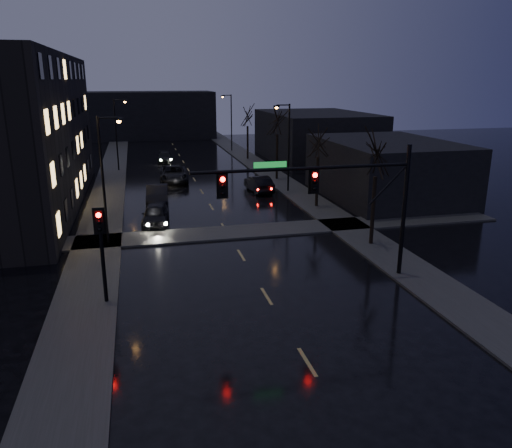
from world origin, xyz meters
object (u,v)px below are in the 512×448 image
oncoming_car_b (157,195)px  lead_car (259,184)px  oncoming_car_a (155,215)px  oncoming_car_c (174,174)px  oncoming_car_d (165,157)px

oncoming_car_b → lead_car: bearing=21.0°
oncoming_car_a → oncoming_car_b: size_ratio=0.88×
oncoming_car_a → oncoming_car_c: (2.48, 15.36, 0.08)m
oncoming_car_a → oncoming_car_b: bearing=92.6°
oncoming_car_c → oncoming_car_b: bearing=-100.6°
oncoming_car_a → oncoming_car_c: bearing=87.6°
oncoming_car_d → oncoming_car_a: bearing=-91.3°
oncoming_car_a → oncoming_car_d: bearing=91.9°
oncoming_car_d → lead_car: bearing=-65.4°
oncoming_car_c → oncoming_car_d: size_ratio=1.31×
oncoming_car_c → oncoming_car_a: bearing=-97.5°
oncoming_car_c → oncoming_car_d: oncoming_car_c is taller
oncoming_car_a → lead_car: 13.23m
oncoming_car_b → lead_car: size_ratio=1.08×
oncoming_car_b → oncoming_car_d: size_ratio=1.10×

